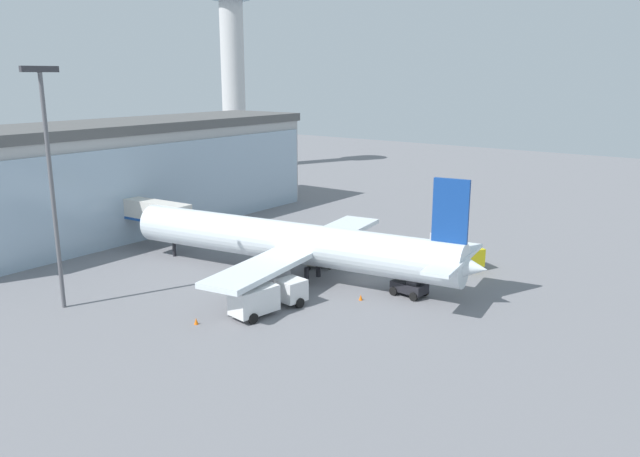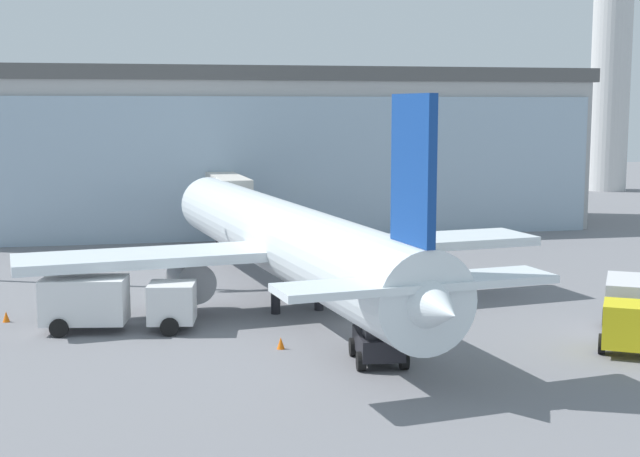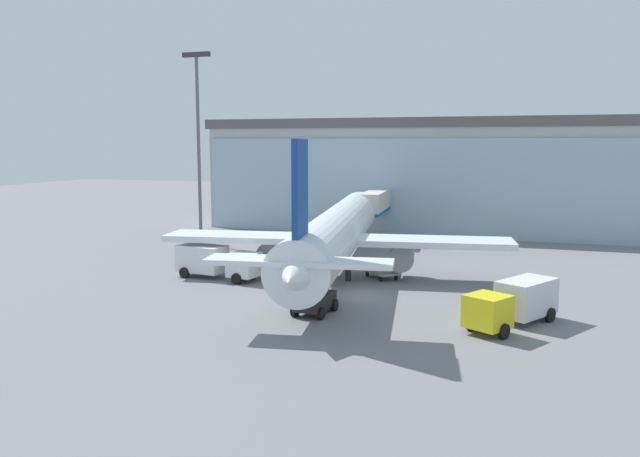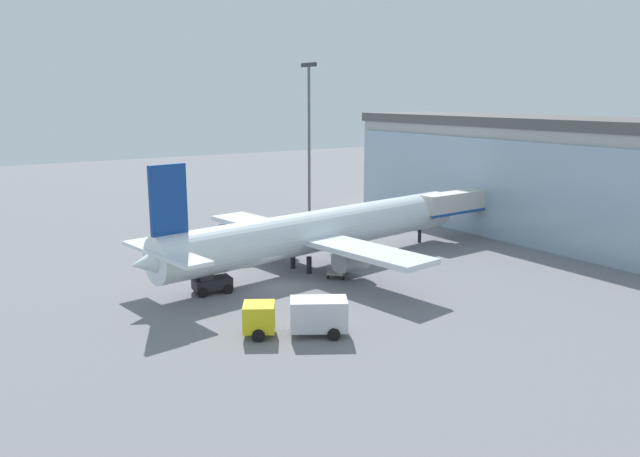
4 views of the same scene
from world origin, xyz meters
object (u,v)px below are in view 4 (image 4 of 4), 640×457
Objects in this scene: pushback_tug at (211,282)px; safety_cone_wingtip at (240,238)px; baggage_cart at (338,271)px; jet_bridge at (459,203)px; fuel_truck at (299,315)px; safety_cone_nose at (225,274)px; apron_light_mast at (309,131)px; airplane at (318,231)px; catering_truck at (237,240)px.

safety_cone_wingtip is at bearing 62.58° from pushback_tug.
jet_bridge is at bearing 151.32° from baggage_cart.
jet_bridge is 20.35× the size of safety_cone_wingtip.
baggage_cart is 5.71× the size of safety_cone_wingtip.
safety_cone_wingtip is at bearing -77.32° from fuel_truck.
jet_bridge is 26.02m from safety_cone_wingtip.
jet_bridge is 3.34× the size of pushback_tug.
pushback_tug is 4.87m from safety_cone_nose.
apron_light_mast reaches higher than safety_cone_wingtip.
airplane is 5.27× the size of catering_truck.
safety_cone_wingtip is at bearing 87.36° from airplane.
pushback_tug reaches higher than safety_cone_wingtip.
jet_bridge is at bearing 59.31° from safety_cone_wingtip.
airplane reaches higher than fuel_truck.
safety_cone_wingtip is (-12.94, 7.67, 0.00)m from safety_cone_nose.
baggage_cart is at bearing -102.64° from airplane.
jet_bridge reaches higher than fuel_truck.
jet_bridge is 26.34m from catering_truck.
catering_truck is (9.84, -15.21, -10.66)m from apron_light_mast.
pushback_tug is at bearing -179.06° from airplane.
baggage_cart is (13.02, 4.29, -0.97)m from catering_truck.
safety_cone_nose is 15.04m from safety_cone_wingtip.
catering_truck is 2.40× the size of baggage_cart.
pushback_tug is 6.09× the size of safety_cone_nose.
baggage_cart reaches higher than safety_cone_wingtip.
jet_bridge is 3.57× the size of baggage_cart.
apron_light_mast reaches higher than airplane.
catering_truck is 1.02× the size of fuel_truck.
airplane reaches higher than safety_cone_wingtip.
apron_light_mast reaches higher than baggage_cart.
jet_bridge is 1.51× the size of fuel_truck.
apron_light_mast is at bearing -92.42° from fuel_truck.
apron_light_mast is 2.79× the size of fuel_truck.
airplane is at bearing -136.73° from baggage_cart.
fuel_truck is (16.01, -31.35, -2.80)m from jet_bridge.
safety_cone_wingtip is at bearing 145.31° from jet_bridge.
baggage_cart is 18.51m from safety_cone_wingtip.
catering_truck is 13.69m from pushback_tug.
safety_cone_wingtip is (-5.43, 2.92, -1.19)m from catering_truck.
catering_truck is at bearing -114.84° from baggage_cart.
pushback_tug is at bearing -177.79° from jet_bridge.
safety_cone_wingtip is (-16.69, 10.69, -0.70)m from pushback_tug.
safety_cone_nose is (-16.20, 1.57, -1.19)m from fuel_truck.
fuel_truck is at bearing -17.59° from safety_cone_wingtip.
baggage_cart is (3.92, -0.25, -3.07)m from airplane.
airplane reaches higher than jet_bridge.
catering_truck is 13.72× the size of safety_cone_wingtip.
apron_light_mast is 28.98m from safety_cone_nose.
baggage_cart is at bearing -25.53° from apron_light_mast.
pushback_tug reaches higher than safety_cone_nose.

